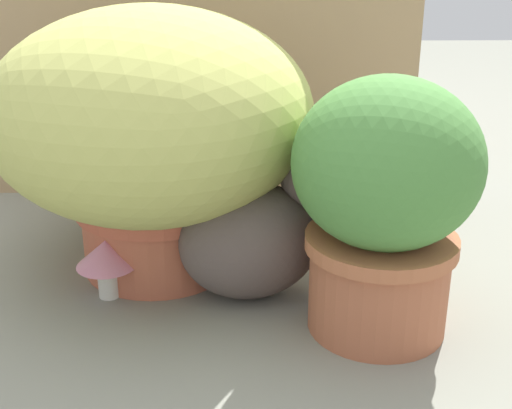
% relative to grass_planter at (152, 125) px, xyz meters
% --- Properties ---
extents(ground_plane, '(6.00, 6.00, 0.00)m').
position_rel_grass_planter_xyz_m(ground_plane, '(0.06, -0.15, -0.29)').
color(ground_plane, gray).
extents(cardboard_backdrop, '(1.11, 0.03, 0.94)m').
position_rel_grass_planter_xyz_m(cardboard_backdrop, '(0.04, 0.43, 0.17)').
color(cardboard_backdrop, tan).
rests_on(cardboard_backdrop, ground).
extents(grass_planter, '(0.61, 0.61, 0.51)m').
position_rel_grass_planter_xyz_m(grass_planter, '(0.00, 0.00, 0.00)').
color(grass_planter, '#B95E41').
rests_on(grass_planter, ground).
extents(leafy_planter, '(0.30, 0.30, 0.43)m').
position_rel_grass_planter_xyz_m(leafy_planter, '(0.40, -0.23, -0.06)').
color(leafy_planter, '#B06241').
rests_on(leafy_planter, ground).
extents(cat, '(0.39, 0.22, 0.32)m').
position_rel_grass_planter_xyz_m(cat, '(0.20, -0.12, -0.17)').
color(cat, brown).
rests_on(cat, ground).
extents(mushroom_ornament_pink, '(0.11, 0.11, 0.11)m').
position_rel_grass_planter_xyz_m(mushroom_ornament_pink, '(-0.08, -0.12, -0.21)').
color(mushroom_ornament_pink, silver).
rests_on(mushroom_ornament_pink, ground).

